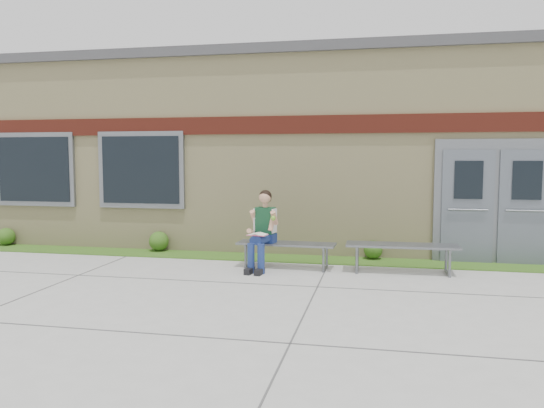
# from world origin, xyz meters

# --- Properties ---
(ground) EXTENTS (80.00, 80.00, 0.00)m
(ground) POSITION_xyz_m (0.00, 0.00, 0.00)
(ground) COLOR #9E9E99
(ground) RESTS_ON ground
(grass_strip) EXTENTS (16.00, 0.80, 0.02)m
(grass_strip) POSITION_xyz_m (0.00, 2.60, 0.01)
(grass_strip) COLOR #2B4C14
(grass_strip) RESTS_ON ground
(school_building) EXTENTS (16.20, 6.22, 4.20)m
(school_building) POSITION_xyz_m (-0.00, 5.99, 2.10)
(school_building) COLOR beige
(school_building) RESTS_ON ground
(bench_left) EXTENTS (1.76, 0.56, 0.45)m
(bench_left) POSITION_xyz_m (0.29, 1.79, 0.35)
(bench_left) COLOR slate
(bench_left) RESTS_ON ground
(bench_right) EXTENTS (1.89, 0.55, 0.49)m
(bench_right) POSITION_xyz_m (2.29, 1.79, 0.38)
(bench_right) COLOR slate
(bench_right) RESTS_ON ground
(girl) EXTENTS (0.51, 0.88, 1.39)m
(girl) POSITION_xyz_m (-0.09, 1.58, 0.72)
(girl) COLOR navy
(girl) RESTS_ON ground
(shrub_west) EXTENTS (0.38, 0.38, 0.38)m
(shrub_west) POSITION_xyz_m (-6.21, 2.85, 0.21)
(shrub_west) COLOR #2B4C14
(shrub_west) RESTS_ON grass_strip
(shrub_mid) EXTENTS (0.40, 0.40, 0.40)m
(shrub_mid) POSITION_xyz_m (-2.59, 2.85, 0.22)
(shrub_mid) COLOR #2B4C14
(shrub_mid) RESTS_ON grass_strip
(shrub_east) EXTENTS (0.35, 0.35, 0.35)m
(shrub_east) POSITION_xyz_m (1.80, 2.85, 0.20)
(shrub_east) COLOR #2B4C14
(shrub_east) RESTS_ON grass_strip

